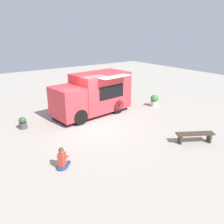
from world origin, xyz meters
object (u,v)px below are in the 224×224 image
(planter_flowering_far, at_px, (154,100))
(plaza_bench, at_px, (195,135))
(planter_flowering_near, at_px, (23,123))
(food_truck, at_px, (93,95))
(person_customer, at_px, (62,160))

(planter_flowering_far, bearing_deg, plaza_bench, 153.86)
(planter_flowering_near, xyz_separation_m, planter_flowering_far, (-1.31, -8.39, 0.09))
(food_truck, xyz_separation_m, plaza_bench, (-6.07, -1.73, -0.82))
(food_truck, bearing_deg, plaza_bench, -164.11)
(person_customer, xyz_separation_m, planter_flowering_far, (3.35, -8.26, 0.08))
(food_truck, relative_size, plaza_bench, 2.92)
(food_truck, distance_m, planter_flowering_near, 4.31)
(planter_flowering_far, bearing_deg, person_customer, 112.06)
(planter_flowering_near, distance_m, planter_flowering_far, 8.49)
(planter_flowering_far, bearing_deg, food_truck, 75.23)
(person_customer, xyz_separation_m, planter_flowering_near, (4.65, 0.13, -0.02))
(planter_flowering_near, height_order, plaza_bench, planter_flowering_near)
(person_customer, bearing_deg, plaza_bench, -105.64)
(planter_flowering_near, bearing_deg, person_customer, -178.36)
(planter_flowering_far, relative_size, plaza_bench, 0.46)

